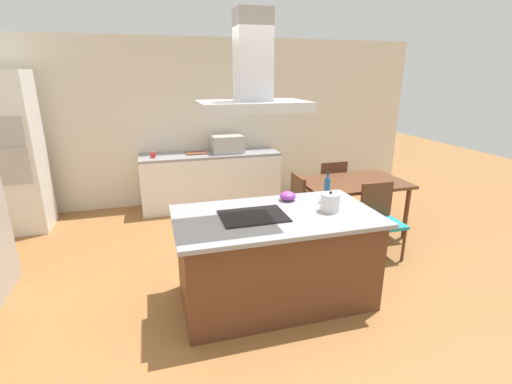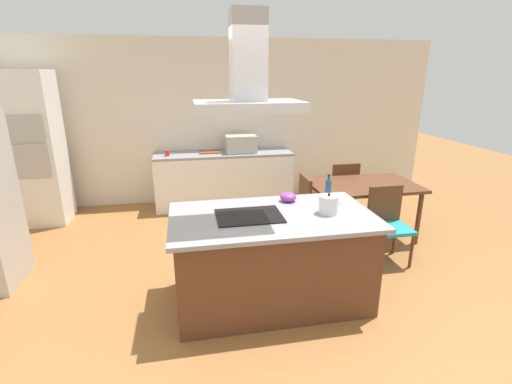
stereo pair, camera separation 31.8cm
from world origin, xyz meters
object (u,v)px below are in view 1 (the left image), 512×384
at_px(olive_oil_bottle, 327,189).
at_px(wall_oven_stack, 12,154).
at_px(cutting_board, 196,153).
at_px(chair_facing_island, 380,215).
at_px(cooktop, 253,216).
at_px(tea_kettle, 330,202).
at_px(dining_table, 353,187).
at_px(countertop_microwave, 227,144).
at_px(coffee_mug_red, 153,155).
at_px(mixing_bowl, 288,196).
at_px(range_hood, 253,79).
at_px(chair_facing_back_wall, 330,185).
at_px(chair_at_left_end, 290,204).

relative_size(olive_oil_bottle, wall_oven_stack, 0.14).
bearing_deg(cutting_board, olive_oil_bottle, -69.88).
distance_m(cutting_board, chair_facing_island, 3.06).
relative_size(cooktop, tea_kettle, 2.63).
bearing_deg(dining_table, countertop_microwave, 130.42).
xyz_separation_m(tea_kettle, olive_oil_bottle, (0.10, 0.27, 0.04)).
bearing_deg(coffee_mug_red, dining_table, -31.16).
xyz_separation_m(mixing_bowl, range_hood, (-0.46, -0.34, 1.16)).
bearing_deg(coffee_mug_red, olive_oil_bottle, -57.17).
relative_size(mixing_bowl, dining_table, 0.12).
xyz_separation_m(cooktop, tea_kettle, (0.74, -0.05, 0.08)).
xyz_separation_m(mixing_bowl, cutting_board, (-0.62, 2.59, -0.04)).
xyz_separation_m(cutting_board, chair_facing_island, (1.91, -2.36, -0.40)).
bearing_deg(tea_kettle, chair_facing_island, 31.66).
xyz_separation_m(tea_kettle, chair_facing_back_wall, (1.02, 1.96, -0.48)).
distance_m(chair_at_left_end, range_hood, 2.19).
relative_size(tea_kettle, chair_facing_back_wall, 0.26).
distance_m(chair_facing_back_wall, range_hood, 3.04).
relative_size(cooktop, countertop_microwave, 1.20).
bearing_deg(range_hood, dining_table, 35.12).
height_order(chair_at_left_end, chair_facing_back_wall, same).
bearing_deg(mixing_bowl, olive_oil_bottle, -18.82).
bearing_deg(cooktop, wall_oven_stack, 135.37).
relative_size(cooktop, cutting_board, 1.76).
distance_m(cooktop, olive_oil_bottle, 0.87).
bearing_deg(mixing_bowl, tea_kettle, -54.95).
bearing_deg(coffee_mug_red, wall_oven_stack, -175.15).
distance_m(countertop_microwave, wall_oven_stack, 3.05).
bearing_deg(countertop_microwave, olive_oil_bottle, -79.80).
bearing_deg(chair_facing_island, cutting_board, 129.07).
bearing_deg(chair_facing_back_wall, chair_facing_island, -90.00).
height_order(cooktop, cutting_board, cutting_board).
height_order(olive_oil_bottle, coffee_mug_red, olive_oil_bottle).
relative_size(olive_oil_bottle, coffee_mug_red, 3.33).
bearing_deg(cooktop, dining_table, 35.12).
relative_size(cooktop, olive_oil_bottle, 2.00).
xyz_separation_m(mixing_bowl, chair_facing_back_wall, (1.29, 1.56, -0.44)).
relative_size(cooktop, range_hood, 0.67).
bearing_deg(tea_kettle, olive_oil_bottle, 70.16).
height_order(tea_kettle, dining_table, tea_kettle).
distance_m(tea_kettle, countertop_microwave, 2.96).
xyz_separation_m(chair_at_left_end, range_hood, (-0.84, -1.24, 1.59)).
bearing_deg(chair_at_left_end, cutting_board, 120.55).
height_order(dining_table, chair_at_left_end, chair_at_left_end).
distance_m(cooktop, countertop_microwave, 2.91).
bearing_deg(mixing_bowl, countertop_microwave, 92.37).
relative_size(chair_at_left_end, chair_facing_back_wall, 1.00).
height_order(tea_kettle, range_hood, range_hood).
distance_m(tea_kettle, dining_table, 1.67).
xyz_separation_m(chair_at_left_end, chair_facing_back_wall, (0.92, 0.67, 0.00)).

